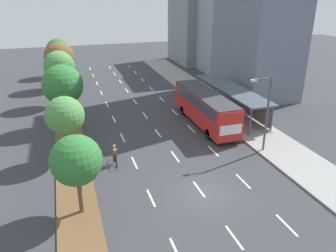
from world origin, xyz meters
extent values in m
plane|color=#38383D|center=(0.00, 0.00, 0.00)|extent=(140.00, 140.00, 0.00)
cube|color=brown|center=(-8.30, 20.00, 0.06)|extent=(2.60, 52.00, 0.12)
cube|color=gray|center=(9.25, 20.00, 0.07)|extent=(4.50, 52.00, 0.15)
cube|color=white|center=(-3.50, -4.46, 0.00)|extent=(0.14, 2.09, 0.01)
cube|color=white|center=(-3.50, 0.74, 0.00)|extent=(0.14, 2.09, 0.01)
cube|color=white|center=(-3.50, 5.93, 0.00)|extent=(0.14, 2.09, 0.01)
cube|color=white|center=(-3.50, 11.12, 0.00)|extent=(0.14, 2.09, 0.01)
cube|color=white|center=(-3.50, 16.32, 0.00)|extent=(0.14, 2.09, 0.01)
cube|color=white|center=(-3.50, 21.51, 0.00)|extent=(0.14, 2.09, 0.01)
cube|color=white|center=(-3.50, 26.70, 0.00)|extent=(0.14, 2.09, 0.01)
cube|color=white|center=(-3.50, 31.89, 0.00)|extent=(0.14, 2.09, 0.01)
cube|color=white|center=(-3.50, 37.09, 0.00)|extent=(0.14, 2.09, 0.01)
cube|color=white|center=(-3.50, 42.28, 0.00)|extent=(0.14, 2.09, 0.01)
cube|color=white|center=(0.00, -4.46, 0.00)|extent=(0.14, 2.09, 0.01)
cube|color=white|center=(0.00, 0.74, 0.00)|extent=(0.14, 2.09, 0.01)
cube|color=white|center=(0.00, 5.93, 0.00)|extent=(0.14, 2.09, 0.01)
cube|color=white|center=(0.00, 11.12, 0.00)|extent=(0.14, 2.09, 0.01)
cube|color=white|center=(0.00, 16.32, 0.00)|extent=(0.14, 2.09, 0.01)
cube|color=white|center=(0.00, 21.51, 0.00)|extent=(0.14, 2.09, 0.01)
cube|color=white|center=(0.00, 26.70, 0.00)|extent=(0.14, 2.09, 0.01)
cube|color=white|center=(0.00, 31.89, 0.00)|extent=(0.14, 2.09, 0.01)
cube|color=white|center=(0.00, 37.09, 0.00)|extent=(0.14, 2.09, 0.01)
cube|color=white|center=(0.00, 42.28, 0.00)|extent=(0.14, 2.09, 0.01)
cube|color=white|center=(3.50, -4.46, 0.00)|extent=(0.14, 2.09, 0.01)
cube|color=white|center=(3.50, 0.74, 0.00)|extent=(0.14, 2.09, 0.01)
cube|color=white|center=(3.50, 5.93, 0.00)|extent=(0.14, 2.09, 0.01)
cube|color=white|center=(3.50, 11.12, 0.00)|extent=(0.14, 2.09, 0.01)
cube|color=white|center=(3.50, 16.32, 0.00)|extent=(0.14, 2.09, 0.01)
cube|color=white|center=(3.50, 21.51, 0.00)|extent=(0.14, 2.09, 0.01)
cube|color=white|center=(3.50, 26.70, 0.00)|extent=(0.14, 2.09, 0.01)
cube|color=white|center=(3.50, 31.89, 0.00)|extent=(0.14, 2.09, 0.01)
cube|color=white|center=(3.50, 37.09, 0.00)|extent=(0.14, 2.09, 0.01)
cube|color=white|center=(3.50, 42.28, 0.00)|extent=(0.14, 2.09, 0.01)
cube|color=gray|center=(9.25, 13.99, 0.20)|extent=(2.60, 13.02, 0.10)
cylinder|color=#56565B|center=(8.07, 7.73, 1.55)|extent=(0.16, 0.16, 2.60)
cylinder|color=#56565B|center=(8.07, 20.25, 1.55)|extent=(0.16, 0.16, 2.60)
cylinder|color=#56565B|center=(10.43, 7.73, 1.55)|extent=(0.16, 0.16, 2.60)
cylinder|color=#56565B|center=(10.43, 20.25, 1.55)|extent=(0.16, 0.16, 2.60)
cube|color=gray|center=(10.49, 13.99, 1.55)|extent=(0.10, 12.37, 2.34)
cube|color=#4C5660|center=(9.25, 13.99, 2.93)|extent=(2.90, 13.42, 0.16)
cube|color=red|center=(5.25, 11.86, 1.85)|extent=(2.50, 11.20, 2.80)
cube|color=#2D3D4C|center=(5.25, 11.86, 2.70)|extent=(2.54, 10.30, 0.90)
cube|color=#333338|center=(5.25, 11.86, 3.31)|extent=(2.45, 10.98, 0.12)
cube|color=#2D3D4C|center=(5.25, 17.48, 2.20)|extent=(2.25, 0.06, 1.54)
cube|color=white|center=(5.25, 6.24, 1.65)|extent=(2.12, 0.04, 0.90)
cylinder|color=black|center=(4.15, 15.34, 0.50)|extent=(0.30, 1.00, 1.00)
cylinder|color=black|center=(6.35, 15.34, 0.50)|extent=(0.30, 1.00, 1.00)
cylinder|color=black|center=(4.15, 8.39, 0.50)|extent=(0.30, 1.00, 1.00)
cylinder|color=black|center=(6.35, 8.39, 0.50)|extent=(0.30, 1.00, 1.00)
torus|color=black|center=(-5.01, 6.66, 0.36)|extent=(0.06, 0.72, 0.72)
torus|color=black|center=(-5.01, 5.56, 0.36)|extent=(0.06, 0.72, 0.72)
cylinder|color=black|center=(-5.01, 6.11, 0.64)|extent=(0.05, 0.94, 0.05)
cylinder|color=black|center=(-5.01, 6.01, 0.46)|extent=(0.05, 0.57, 0.42)
cylinder|color=black|center=(-5.01, 5.91, 0.66)|extent=(0.04, 0.04, 0.40)
cube|color=black|center=(-5.01, 5.91, 0.86)|extent=(0.12, 0.24, 0.06)
cylinder|color=black|center=(-5.01, 6.61, 0.91)|extent=(0.46, 0.04, 0.04)
cube|color=red|center=(-5.01, 6.09, 1.19)|extent=(0.30, 0.36, 0.59)
cube|color=#4C893D|center=(-5.01, 5.93, 1.21)|extent=(0.26, 0.26, 0.42)
sphere|color=beige|center=(-5.01, 6.21, 1.61)|extent=(0.20, 0.20, 0.20)
cylinder|color=brown|center=(-5.13, 6.06, 0.79)|extent=(0.12, 0.42, 0.25)
cylinder|color=brown|center=(-5.13, 6.23, 0.53)|extent=(0.10, 0.17, 0.41)
cylinder|color=brown|center=(-4.89, 6.06, 0.79)|extent=(0.12, 0.42, 0.25)
cylinder|color=brown|center=(-4.89, 6.23, 0.53)|extent=(0.10, 0.17, 0.41)
cylinder|color=red|center=(-5.18, 6.31, 1.24)|extent=(0.09, 0.47, 0.28)
cylinder|color=red|center=(-4.84, 6.31, 1.24)|extent=(0.09, 0.47, 0.28)
cylinder|color=brown|center=(-8.05, 0.50, 1.34)|extent=(0.28, 0.28, 2.45)
sphere|color=#2D7533|center=(-8.05, 0.50, 3.73)|extent=(3.10, 3.10, 3.10)
cylinder|color=brown|center=(-8.45, 8.04, 1.43)|extent=(0.28, 0.28, 2.63)
sphere|color=#4C8E42|center=(-8.45, 8.04, 3.90)|extent=(3.08, 3.08, 3.08)
cylinder|color=brown|center=(-8.36, 15.58, 1.51)|extent=(0.28, 0.28, 2.79)
sphere|color=#2D7533|center=(-8.36, 15.58, 4.40)|extent=(3.98, 3.98, 3.98)
cylinder|color=brown|center=(-8.52, 23.12, 1.75)|extent=(0.28, 0.28, 3.25)
sphere|color=#4C8E42|center=(-8.52, 23.12, 4.71)|extent=(3.57, 3.57, 3.57)
cylinder|color=brown|center=(-8.40, 30.66, 1.49)|extent=(0.28, 0.28, 2.73)
sphere|color=brown|center=(-8.40, 30.66, 4.39)|extent=(4.11, 4.11, 4.11)
cylinder|color=brown|center=(-8.48, 38.20, 1.38)|extent=(0.28, 0.28, 2.53)
sphere|color=#2D7533|center=(-8.48, 38.20, 4.06)|extent=(3.76, 3.76, 3.76)
cylinder|color=#4C4C51|center=(7.60, 4.58, 3.40)|extent=(0.18, 0.18, 6.50)
cylinder|color=#4C4C51|center=(6.80, 4.58, 6.50)|extent=(1.60, 0.12, 0.12)
cube|color=silver|center=(6.00, 4.58, 6.43)|extent=(0.44, 0.24, 0.16)
cube|color=#8E939E|center=(19.71, 33.62, 7.17)|extent=(10.57, 8.76, 14.34)
cube|color=gray|center=(18.53, 42.48, 6.14)|extent=(11.53, 10.84, 12.28)
camera|label=1|loc=(-8.21, -17.77, 13.07)|focal=35.80mm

